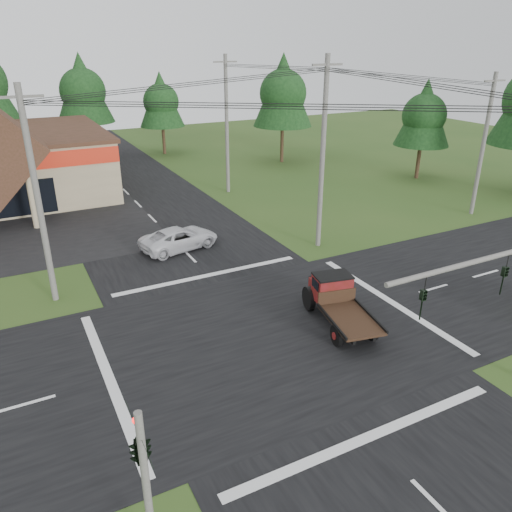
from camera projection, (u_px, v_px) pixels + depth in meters
ground at (268, 336)px, 22.28m from camera, size 120.00×120.00×0.00m
road_ns at (268, 336)px, 22.28m from camera, size 12.00×120.00×0.02m
road_ew at (268, 336)px, 22.28m from camera, size 120.00×12.00×0.02m
traffic_signal_corner at (139, 437)px, 11.75m from camera, size 0.53×2.48×4.40m
utility_pole_nw at (38, 197)px, 23.31m from camera, size 2.00×0.30×10.50m
utility_pole_ne at (323, 154)px, 29.84m from camera, size 2.00×0.30×11.50m
utility_pole_far at (483, 145)px, 35.99m from camera, size 2.00×0.30×10.20m
utility_pole_n at (227, 125)px, 41.32m from camera, size 2.00×0.30×11.20m
tree_row_d at (82, 89)px, 53.62m from camera, size 6.16×6.16×11.11m
tree_row_e at (161, 100)px, 55.89m from camera, size 5.04×5.04×9.09m
tree_side_ne at (283, 91)px, 51.40m from camera, size 6.16×6.16×11.11m
tree_side_e_near at (424, 113)px, 45.51m from camera, size 5.04×5.04×9.09m
antique_flatbed_truck at (341, 305)px, 22.72m from camera, size 2.92×5.40×2.14m
white_pickup at (179, 238)px, 31.38m from camera, size 5.35×3.23×1.39m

